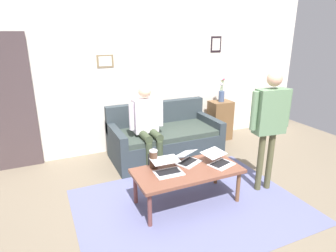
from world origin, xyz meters
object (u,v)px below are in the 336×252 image
(laptop_center, at_px, (219,160))
(couch, at_px, (164,139))
(person_standing, at_px, (270,117))
(flower_vase, at_px, (222,94))
(laptop_right, at_px, (187,159))
(interior_door, at_px, (5,105))
(coffee_table, at_px, (187,173))
(person_seated, at_px, (147,122))
(french_press, at_px, (153,159))
(side_shelf, at_px, (220,120))
(laptop_left, at_px, (167,168))

(laptop_center, bearing_deg, couch, -84.92)
(person_standing, bearing_deg, couch, -62.87)
(laptop_center, bearing_deg, flower_vase, -124.65)
(laptop_right, distance_m, person_standing, 1.18)
(interior_door, height_order, coffee_table, interior_door)
(interior_door, relative_size, coffee_table, 1.56)
(laptop_center, xyz_separation_m, flower_vase, (-1.20, -1.74, 0.41))
(couch, height_order, person_seated, person_seated)
(french_press, xyz_separation_m, person_seated, (-0.28, -0.95, 0.16))
(interior_door, xyz_separation_m, french_press, (-1.66, 1.74, -0.45))
(laptop_center, xyz_separation_m, side_shelf, (-1.20, -1.74, -0.12))
(coffee_table, height_order, laptop_right, laptop_right)
(laptop_right, bearing_deg, side_shelf, -135.09)
(coffee_table, bearing_deg, laptop_right, -117.45)
(coffee_table, distance_m, laptop_right, 0.21)
(interior_door, height_order, couch, interior_door)
(interior_door, height_order, french_press, interior_door)
(interior_door, bearing_deg, couch, 166.37)
(interior_door, height_order, laptop_left, interior_door)
(coffee_table, xyz_separation_m, flower_vase, (-1.64, -1.72, 0.50))
(laptop_center, distance_m, flower_vase, 2.16)
(couch, height_order, flower_vase, flower_vase)
(flower_vase, height_order, person_seated, person_seated)
(laptop_center, distance_m, french_press, 0.83)
(flower_vase, bearing_deg, laptop_center, 55.35)
(side_shelf, bearing_deg, person_standing, 73.73)
(french_press, bearing_deg, couch, -119.30)
(couch, distance_m, coffee_table, 1.44)
(couch, relative_size, laptop_left, 5.04)
(flower_vase, xyz_separation_m, person_standing, (0.54, 1.85, 0.11))
(side_shelf, bearing_deg, laptop_right, 44.91)
(french_press, bearing_deg, laptop_center, 162.53)
(interior_door, distance_m, person_seated, 2.11)
(person_standing, bearing_deg, interior_door, -34.07)
(couch, distance_m, laptop_center, 1.45)
(interior_door, height_order, laptop_center, interior_door)
(couch, relative_size, person_seated, 1.40)
(coffee_table, xyz_separation_m, side_shelf, (-1.64, -1.71, -0.03))
(laptop_center, bearing_deg, person_standing, 170.38)
(couch, relative_size, french_press, 7.00)
(couch, xyz_separation_m, laptop_left, (0.56, 1.36, 0.20))
(couch, bearing_deg, french_press, 60.70)
(couch, relative_size, side_shelf, 2.35)
(interior_door, height_order, flower_vase, interior_door)
(side_shelf, height_order, person_standing, person_standing)
(laptop_center, height_order, flower_vase, flower_vase)
(couch, bearing_deg, laptop_right, 79.95)
(side_shelf, bearing_deg, laptop_left, 41.58)
(laptop_right, bearing_deg, interior_door, -40.48)
(side_shelf, bearing_deg, couch, 13.18)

